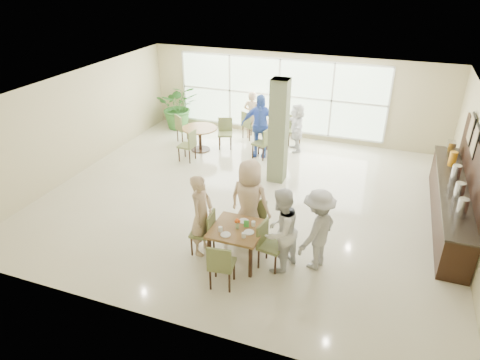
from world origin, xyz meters
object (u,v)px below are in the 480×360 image
(round_table_left, at_px, (200,133))
(potted_plant, at_px, (179,106))
(round_table_right, at_px, (268,130))
(teen_standing, at_px, (317,230))
(buffet_counter, at_px, (451,200))
(teen_far, at_px, (250,202))
(teen_left, at_px, (202,215))
(teen_right, at_px, (280,230))
(adult_b, at_px, (297,127))
(main_table, at_px, (237,232))
(adult_a, at_px, (260,126))
(adult_standing, at_px, (252,115))

(round_table_left, distance_m, potted_plant, 2.25)
(round_table_right, height_order, teen_standing, teen_standing)
(round_table_left, bearing_deg, buffet_counter, -14.44)
(round_table_right, xyz_separation_m, teen_far, (1.15, -5.12, 0.38))
(teen_left, relative_size, teen_right, 1.00)
(teen_far, bearing_deg, adult_b, -79.02)
(potted_plant, relative_size, teen_standing, 0.95)
(potted_plant, height_order, adult_b, potted_plant)
(main_table, relative_size, teen_left, 0.58)
(teen_left, relative_size, teen_far, 0.93)
(adult_b, bearing_deg, teen_left, -27.29)
(buffet_counter, distance_m, adult_a, 5.68)
(teen_left, bearing_deg, round_table_left, 27.72)
(buffet_counter, height_order, teen_far, buffet_counter)
(teen_standing, relative_size, adult_b, 1.10)
(round_table_left, xyz_separation_m, teen_left, (2.30, -4.83, 0.30))
(round_table_left, distance_m, buffet_counter, 7.38)
(main_table, bearing_deg, potted_plant, 125.64)
(teen_left, xyz_separation_m, teen_standing, (2.28, 0.32, -0.03))
(round_table_left, height_order, adult_standing, adult_standing)
(buffet_counter, height_order, potted_plant, buffet_counter)
(buffet_counter, distance_m, adult_b, 5.17)
(round_table_right, distance_m, adult_b, 0.96)
(teen_right, height_order, adult_b, teen_right)
(round_table_left, height_order, adult_a, adult_a)
(round_table_right, bearing_deg, potted_plant, 170.50)
(potted_plant, xyz_separation_m, adult_b, (4.41, -0.56, -0.04))
(teen_right, bearing_deg, adult_a, -138.61)
(round_table_left, height_order, adult_b, adult_b)
(adult_standing, bearing_deg, teen_far, 109.74)
(buffet_counter, height_order, adult_standing, buffet_counter)
(main_table, bearing_deg, buffet_counter, 36.54)
(round_table_right, xyz_separation_m, teen_standing, (2.66, -5.53, 0.29))
(teen_left, distance_m, adult_a, 5.10)
(teen_far, bearing_deg, main_table, 99.49)
(round_table_left, bearing_deg, main_table, -57.71)
(round_table_left, xyz_separation_m, teen_far, (3.06, -4.10, 0.37))
(main_table, xyz_separation_m, adult_a, (-1.19, 5.11, 0.30))
(teen_far, height_order, adult_a, adult_a)
(potted_plant, bearing_deg, teen_far, -50.98)
(round_table_right, height_order, potted_plant, potted_plant)
(round_table_left, bearing_deg, adult_a, 7.76)
(round_table_left, xyz_separation_m, round_table_right, (1.91, 1.02, -0.02))
(potted_plant, bearing_deg, adult_b, -7.27)
(round_table_right, bearing_deg, adult_b, 1.11)
(teen_left, bearing_deg, adult_standing, 12.02)
(round_table_left, height_order, teen_standing, teen_standing)
(teen_right, bearing_deg, round_table_left, -121.34)
(teen_standing, distance_m, adult_a, 5.47)
(adult_standing, bearing_deg, potted_plant, 0.49)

